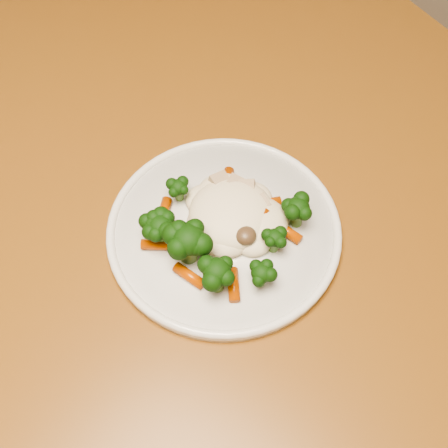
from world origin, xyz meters
name	(u,v)px	position (x,y,z in m)	size (l,w,h in m)	color
dining_table	(284,271)	(0.06, 0.18, 0.66)	(1.46, 1.23, 0.75)	brown
plate	(224,231)	(0.00, 0.13, 0.76)	(0.27, 0.27, 0.01)	white
meal	(216,228)	(0.00, 0.12, 0.78)	(0.17, 0.16, 0.05)	#FEEFCB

